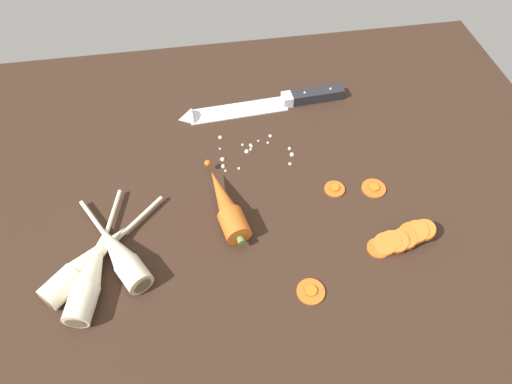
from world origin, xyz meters
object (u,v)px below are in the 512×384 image
Objects in this scene: whole_carrot at (226,206)px; carrot_slice_stray_far at (374,188)px; carrot_slice_stray_near at (311,291)px; chefs_knife at (260,105)px; parsnip_front at (120,255)px; parsnip_mid_left at (92,273)px; carrot_slice_stray_mid at (335,188)px; carrot_slice_stack at (401,238)px; parsnip_mid_right at (88,262)px.

whole_carrot is 4.28× the size of carrot_slice_stray_far.
carrot_slice_stray_near is at bearing -131.88° from carrot_slice_stray_far.
parsnip_front is (-27.16, -31.95, 1.33)cm from chefs_knife.
carrot_slice_stray_mid is (40.78, 10.94, -1.62)cm from parsnip_mid_left.
parsnip_mid_left is at bearing -149.81° from parsnip_front.
parsnip_mid_left reaches higher than carrot_slice_stack.
chefs_knife is at bearing 45.47° from parsnip_mid_right.
carrot_slice_stray_near is at bearing -115.44° from carrot_slice_stray_mid.
carrot_slice_stray_mid is at bearing 5.62° from whole_carrot.
whole_carrot reaches higher than carrot_slice_stack.
carrot_slice_stray_mid is 0.85× the size of carrot_slice_stray_far.
parsnip_mid_right is at bearing -170.43° from carrot_slice_stray_far.
parsnip_front is at bearing 6.70° from parsnip_mid_right.
chefs_knife is at bearing 91.02° from carrot_slice_stray_near.
carrot_slice_stack is at bearing -4.77° from parsnip_front.
carrot_slice_stray_mid is (-7.46, 12.22, -0.85)cm from carrot_slice_stack.
parsnip_mid_right is 1.65× the size of carrot_slice_stack.
parsnip_mid_right is 49.07cm from carrot_slice_stray_far.
carrot_slice_stack reaches higher than chefs_knife.
carrot_slice_stack reaches higher than carrot_slice_stray_far.
chefs_knife is 8.19× the size of carrot_slice_stray_far.
chefs_knife is 1.92× the size of whole_carrot.
carrot_slice_stray_far is (26.32, 0.96, -1.74)cm from whole_carrot.
carrot_slice_stray_far is at bearing 11.84° from parsnip_mid_left.
carrot_slice_stack is 3.10× the size of carrot_slice_stray_mid.
chefs_knife is 1.88× the size of parsnip_mid_right.
carrot_slice_stray_near is 1.00× the size of carrot_slice_stray_far.
carrot_slice_stray_mid is at bearing 12.38° from parsnip_mid_right.
carrot_slice_stray_near is at bearing -15.82° from parsnip_mid_right.
chefs_knife reaches higher than carrot_slice_stray_far.
carrot_slice_stack is at bearing -1.51° from parsnip_mid_left.
whole_carrot is 4.27× the size of carrot_slice_stray_near.
parsnip_front is 37.66cm from carrot_slice_stray_mid.
parsnip_mid_left is (-31.29, -34.35, 1.33)cm from chefs_knife.
whole_carrot is 26.40cm from carrot_slice_stray_far.
parsnip_mid_right is 5.12× the size of carrot_slice_stray_mid.
whole_carrot is 5.03× the size of carrot_slice_stray_mid.
carrot_slice_stray_far is at bearing 9.88° from parsnip_front.
parsnip_mid_right is at bearing 164.18° from carrot_slice_stray_near.
whole_carrot is 23.16cm from parsnip_mid_left.
parsnip_mid_right is at bearing 110.88° from parsnip_mid_left.
parsnip_mid_right is (-4.83, -0.57, -0.00)cm from parsnip_front.
whole_carrot reaches higher than parsnip_mid_right.
chefs_knife is 46.48cm from parsnip_mid_left.
chefs_knife is 25.26cm from carrot_slice_stray_mid.
parsnip_front and parsnip_mid_left have the same top height.
parsnip_mid_right is 42.50cm from carrot_slice_stray_mid.
parsnip_mid_left is 2.14× the size of carrot_slice_stack.
carrot_slice_stack is at bearing -20.95° from whole_carrot.
carrot_slice_stray_near is at bearing -88.98° from chefs_knife.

